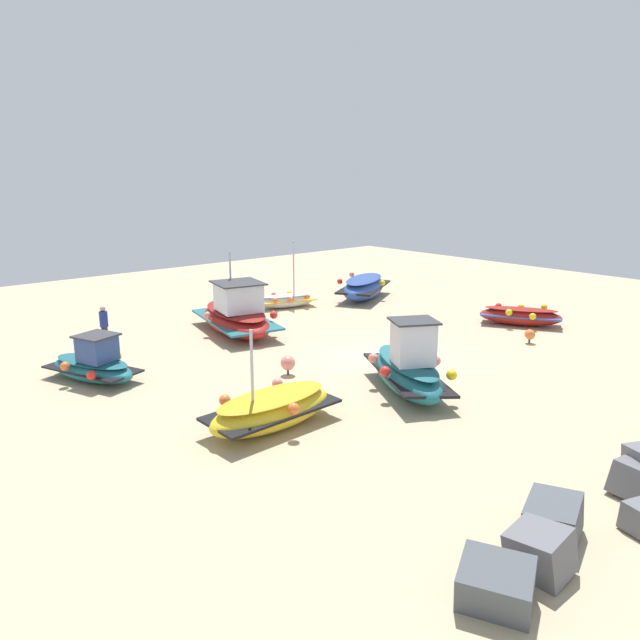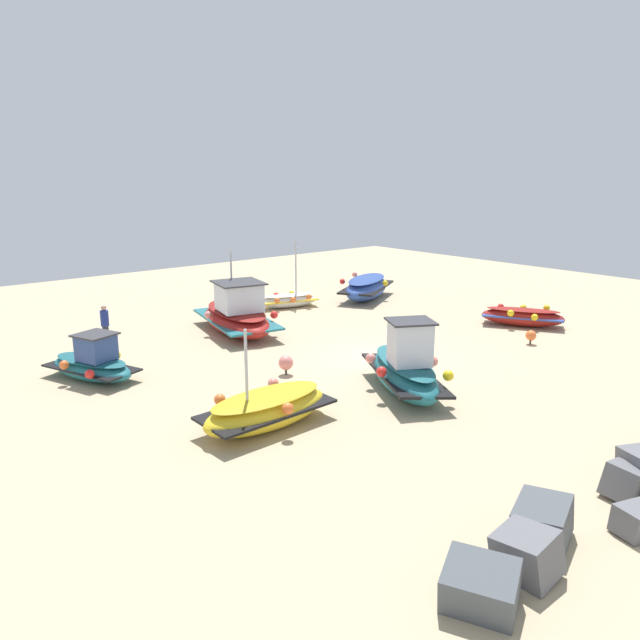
{
  "view_description": "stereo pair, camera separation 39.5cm",
  "coord_description": "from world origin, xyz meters",
  "px_view_note": "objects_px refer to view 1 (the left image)",
  "views": [
    {
      "loc": [
        15.66,
        14.61,
        6.75
      ],
      "look_at": [
        0.12,
        -3.24,
        0.9
      ],
      "focal_mm": 33.62,
      "sensor_mm": 36.0,
      "label": 1
    },
    {
      "loc": [
        15.36,
        14.87,
        6.75
      ],
      "look_at": [
        0.12,
        -3.24,
        0.9
      ],
      "focal_mm": 33.62,
      "sensor_mm": 36.0,
      "label": 2
    }
  ],
  "objects_px": {
    "fishing_boat_0": "(236,315)",
    "person_walking": "(104,324)",
    "mooring_buoy_0": "(530,335)",
    "fishing_boat_3": "(520,315)",
    "fishing_boat_4": "(93,365)",
    "fishing_boat_1": "(272,409)",
    "fishing_boat_6": "(364,287)",
    "fishing_boat_5": "(286,300)",
    "mooring_buoy_1": "(288,363)",
    "fishing_boat_2": "(408,369)"
  },
  "relations": [
    {
      "from": "fishing_boat_4",
      "to": "fishing_boat_5",
      "type": "distance_m",
      "value": 12.53
    },
    {
      "from": "fishing_boat_3",
      "to": "person_walking",
      "type": "relative_size",
      "value": 2.26
    },
    {
      "from": "fishing_boat_4",
      "to": "fishing_boat_6",
      "type": "distance_m",
      "value": 16.62
    },
    {
      "from": "fishing_boat_1",
      "to": "person_walking",
      "type": "xyz_separation_m",
      "value": [
        0.39,
        -10.53,
        0.45
      ]
    },
    {
      "from": "person_walking",
      "to": "mooring_buoy_0",
      "type": "distance_m",
      "value": 17.03
    },
    {
      "from": "fishing_boat_3",
      "to": "fishing_boat_0",
      "type": "bearing_deg",
      "value": -155.55
    },
    {
      "from": "fishing_boat_5",
      "to": "mooring_buoy_0",
      "type": "xyz_separation_m",
      "value": [
        -3.35,
        11.72,
        -0.02
      ]
    },
    {
      "from": "fishing_boat_0",
      "to": "person_walking",
      "type": "height_order",
      "value": "fishing_boat_0"
    },
    {
      "from": "fishing_boat_0",
      "to": "mooring_buoy_0",
      "type": "distance_m",
      "value": 12.24
    },
    {
      "from": "fishing_boat_1",
      "to": "fishing_boat_4",
      "type": "relative_size",
      "value": 1.07
    },
    {
      "from": "fishing_boat_0",
      "to": "fishing_boat_5",
      "type": "bearing_deg",
      "value": 130.77
    },
    {
      "from": "fishing_boat_4",
      "to": "fishing_boat_5",
      "type": "height_order",
      "value": "fishing_boat_5"
    },
    {
      "from": "fishing_boat_1",
      "to": "fishing_boat_5",
      "type": "relative_size",
      "value": 1.16
    },
    {
      "from": "fishing_boat_0",
      "to": "fishing_boat_6",
      "type": "height_order",
      "value": "fishing_boat_0"
    },
    {
      "from": "fishing_boat_0",
      "to": "fishing_boat_1",
      "type": "height_order",
      "value": "fishing_boat_0"
    },
    {
      "from": "person_walking",
      "to": "mooring_buoy_1",
      "type": "distance_m",
      "value": 8.15
    },
    {
      "from": "fishing_boat_4",
      "to": "fishing_boat_6",
      "type": "bearing_deg",
      "value": 82.25
    },
    {
      "from": "person_walking",
      "to": "mooring_buoy_1",
      "type": "xyz_separation_m",
      "value": [
        -3.39,
        7.4,
        -0.54
      ]
    },
    {
      "from": "fishing_boat_1",
      "to": "fishing_boat_3",
      "type": "xyz_separation_m",
      "value": [
        -15.22,
        -1.65,
        -0.08
      ]
    },
    {
      "from": "fishing_boat_2",
      "to": "mooring_buoy_1",
      "type": "xyz_separation_m",
      "value": [
        1.85,
        -3.76,
        -0.33
      ]
    },
    {
      "from": "mooring_buoy_1",
      "to": "fishing_boat_5",
      "type": "bearing_deg",
      "value": -127.66
    },
    {
      "from": "fishing_boat_4",
      "to": "fishing_boat_3",
      "type": "bearing_deg",
      "value": 53.13
    },
    {
      "from": "fishing_boat_6",
      "to": "fishing_boat_1",
      "type": "bearing_deg",
      "value": -172.72
    },
    {
      "from": "fishing_boat_0",
      "to": "person_walking",
      "type": "relative_size",
      "value": 3.46
    },
    {
      "from": "fishing_boat_1",
      "to": "fishing_boat_4",
      "type": "height_order",
      "value": "fishing_boat_1"
    },
    {
      "from": "fishing_boat_2",
      "to": "fishing_boat_3",
      "type": "xyz_separation_m",
      "value": [
        -10.37,
        -2.28,
        -0.32
      ]
    },
    {
      "from": "fishing_boat_6",
      "to": "person_walking",
      "type": "distance_m",
      "value": 14.42
    },
    {
      "from": "fishing_boat_1",
      "to": "fishing_boat_2",
      "type": "xyz_separation_m",
      "value": [
        -4.84,
        0.63,
        0.24
      ]
    },
    {
      "from": "fishing_boat_3",
      "to": "fishing_boat_4",
      "type": "xyz_separation_m",
      "value": [
        17.43,
        -5.29,
        0.09
      ]
    },
    {
      "from": "fishing_boat_3",
      "to": "fishing_boat_4",
      "type": "bearing_deg",
      "value": -137.41
    },
    {
      "from": "fishing_boat_4",
      "to": "fishing_boat_5",
      "type": "bearing_deg",
      "value": 91.34
    },
    {
      "from": "mooring_buoy_0",
      "to": "person_walking",
      "type": "bearing_deg",
      "value": -39.18
    },
    {
      "from": "fishing_boat_2",
      "to": "person_walking",
      "type": "height_order",
      "value": "fishing_boat_2"
    },
    {
      "from": "fishing_boat_3",
      "to": "mooring_buoy_0",
      "type": "relative_size",
      "value": 6.55
    },
    {
      "from": "fishing_boat_1",
      "to": "mooring_buoy_0",
      "type": "relative_size",
      "value": 6.84
    },
    {
      "from": "fishing_boat_2",
      "to": "fishing_boat_3",
      "type": "bearing_deg",
      "value": 131.8
    },
    {
      "from": "mooring_buoy_0",
      "to": "fishing_boat_4",
      "type": "bearing_deg",
      "value": -25.52
    },
    {
      "from": "fishing_boat_2",
      "to": "fishing_boat_0",
      "type": "bearing_deg",
      "value": -150.08
    },
    {
      "from": "fishing_boat_3",
      "to": "fishing_boat_4",
      "type": "distance_m",
      "value": 18.22
    },
    {
      "from": "fishing_boat_3",
      "to": "mooring_buoy_0",
      "type": "bearing_deg",
      "value": -82.68
    },
    {
      "from": "person_walking",
      "to": "fishing_boat_6",
      "type": "bearing_deg",
      "value": 159.78
    },
    {
      "from": "fishing_boat_5",
      "to": "person_walking",
      "type": "height_order",
      "value": "fishing_boat_5"
    },
    {
      "from": "fishing_boat_0",
      "to": "mooring_buoy_0",
      "type": "height_order",
      "value": "fishing_boat_0"
    },
    {
      "from": "fishing_boat_0",
      "to": "fishing_boat_6",
      "type": "bearing_deg",
      "value": 111.67
    },
    {
      "from": "fishing_boat_1",
      "to": "fishing_boat_6",
      "type": "distance_m",
      "value": 17.5
    },
    {
      "from": "fishing_boat_3",
      "to": "fishing_boat_1",
      "type": "bearing_deg",
      "value": -114.31
    },
    {
      "from": "mooring_buoy_1",
      "to": "fishing_boat_1",
      "type": "bearing_deg",
      "value": 46.29
    },
    {
      "from": "fishing_boat_6",
      "to": "fishing_boat_4",
      "type": "bearing_deg",
      "value": 162.77
    },
    {
      "from": "fishing_boat_3",
      "to": "mooring_buoy_1",
      "type": "relative_size",
      "value": 5.52
    },
    {
      "from": "mooring_buoy_1",
      "to": "person_walking",
      "type": "bearing_deg",
      "value": -65.41
    }
  ]
}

